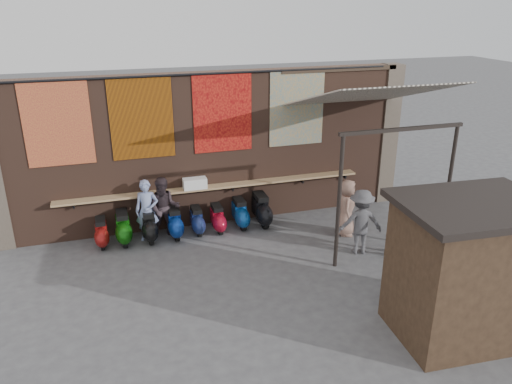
% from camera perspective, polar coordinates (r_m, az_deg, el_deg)
% --- Properties ---
extents(ground, '(70.00, 70.00, 0.00)m').
position_cam_1_polar(ground, '(11.45, -1.95, -8.53)').
color(ground, '#474749').
rests_on(ground, ground).
extents(brick_wall, '(10.00, 0.40, 4.00)m').
position_cam_1_polar(brick_wall, '(13.09, -5.23, 4.83)').
color(brick_wall, brown).
rests_on(brick_wall, ground).
extents(pier_right, '(0.50, 0.50, 4.00)m').
position_cam_1_polar(pier_right, '(15.01, 14.66, 6.38)').
color(pier_right, '#4C4238').
rests_on(pier_right, ground).
extents(eating_counter, '(8.00, 0.32, 0.05)m').
position_cam_1_polar(eating_counter, '(13.03, -4.75, 0.60)').
color(eating_counter, '#9E7A51').
rests_on(eating_counter, brick_wall).
extents(shelf_box, '(0.60, 0.28, 0.27)m').
position_cam_1_polar(shelf_box, '(12.86, -7.00, 0.98)').
color(shelf_box, white).
rests_on(shelf_box, eating_counter).
extents(tapestry_redgold, '(1.50, 0.02, 2.00)m').
position_cam_1_polar(tapestry_redgold, '(12.41, -21.75, 7.26)').
color(tapestry_redgold, maroon).
rests_on(tapestry_redgold, brick_wall).
extents(tapestry_sun, '(1.50, 0.02, 2.00)m').
position_cam_1_polar(tapestry_sun, '(12.40, -12.93, 8.23)').
color(tapestry_sun, '#C05D0B').
rests_on(tapestry_sun, brick_wall).
extents(tapestry_orange, '(1.50, 0.02, 2.00)m').
position_cam_1_polar(tapestry_orange, '(12.70, -3.83, 9.02)').
color(tapestry_orange, red).
rests_on(tapestry_orange, brick_wall).
extents(tapestry_multi, '(1.50, 0.02, 2.00)m').
position_cam_1_polar(tapestry_multi, '(13.30, 4.69, 9.56)').
color(tapestry_multi, teal).
rests_on(tapestry_multi, brick_wall).
extents(hang_rail, '(9.50, 0.06, 0.06)m').
position_cam_1_polar(hang_rail, '(12.45, -5.31, 13.31)').
color(hang_rail, black).
rests_on(hang_rail, brick_wall).
extents(scooter_stool_0, '(0.33, 0.72, 0.69)m').
position_cam_1_polar(scooter_stool_0, '(12.78, -17.24, -4.48)').
color(scooter_stool_0, maroon).
rests_on(scooter_stool_0, ground).
extents(scooter_stool_1, '(0.38, 0.84, 0.79)m').
position_cam_1_polar(scooter_stool_1, '(12.76, -14.93, -4.00)').
color(scooter_stool_1, '#0E4F0B').
rests_on(scooter_stool_1, ground).
extents(scooter_stool_2, '(0.37, 0.81, 0.77)m').
position_cam_1_polar(scooter_stool_2, '(12.74, -12.12, -3.82)').
color(scooter_stool_2, black).
rests_on(scooter_stool_2, ground).
extents(scooter_stool_3, '(0.36, 0.81, 0.77)m').
position_cam_1_polar(scooter_stool_3, '(12.81, -9.28, -3.48)').
color(scooter_stool_3, navy).
rests_on(scooter_stool_3, ground).
extents(scooter_stool_4, '(0.32, 0.72, 0.68)m').
position_cam_1_polar(scooter_stool_4, '(12.94, -6.75, -3.28)').
color(scooter_stool_4, navy).
rests_on(scooter_stool_4, ground).
extents(scooter_stool_5, '(0.33, 0.73, 0.70)m').
position_cam_1_polar(scooter_stool_5, '(12.99, -4.40, -3.05)').
color(scooter_stool_5, maroon).
rests_on(scooter_stool_5, ground).
extents(scooter_stool_6, '(0.36, 0.80, 0.76)m').
position_cam_1_polar(scooter_stool_6, '(13.19, -1.83, -2.47)').
color(scooter_stool_6, navy).
rests_on(scooter_stool_6, ground).
extents(scooter_stool_7, '(0.40, 0.88, 0.84)m').
position_cam_1_polar(scooter_stool_7, '(13.30, 0.63, -2.06)').
color(scooter_stool_7, black).
rests_on(scooter_stool_7, ground).
extents(diner_left, '(0.65, 0.51, 1.58)m').
position_cam_1_polar(diner_left, '(12.61, -12.34, -2.10)').
color(diner_left, '#7F8DB9').
rests_on(diner_left, ground).
extents(diner_right, '(0.87, 0.73, 1.60)m').
position_cam_1_polar(diner_right, '(12.64, -10.40, -1.84)').
color(diner_right, '#32272C').
rests_on(diner_right, ground).
extents(shopper_navy, '(0.94, 0.84, 1.54)m').
position_cam_1_polar(shopper_navy, '(12.07, 15.77, -3.63)').
color(shopper_navy, black).
rests_on(shopper_navy, ground).
extents(shopper_grey, '(1.14, 0.82, 1.59)m').
position_cam_1_polar(shopper_grey, '(11.96, 11.88, -3.36)').
color(shopper_grey, '#525257').
rests_on(shopper_grey, ground).
extents(shopper_tan, '(0.74, 0.86, 1.48)m').
position_cam_1_polar(shopper_tan, '(12.84, 10.33, -1.76)').
color(shopper_tan, '#9B7463').
rests_on(shopper_tan, ground).
extents(market_stall, '(2.36, 1.84, 2.44)m').
position_cam_1_polar(market_stall, '(9.53, 22.82, -8.56)').
color(market_stall, black).
rests_on(market_stall, ground).
extents(stall_roof, '(2.65, 2.11, 0.12)m').
position_cam_1_polar(stall_roof, '(8.99, 23.98, -1.43)').
color(stall_roof, black).
rests_on(stall_roof, market_stall).
extents(stall_sign, '(1.20, 0.12, 0.50)m').
position_cam_1_polar(stall_sign, '(9.91, 20.40, -3.44)').
color(stall_sign, gold).
rests_on(stall_sign, market_stall).
extents(stall_shelf, '(1.87, 0.23, 0.06)m').
position_cam_1_polar(stall_shelf, '(10.29, 19.77, -7.90)').
color(stall_shelf, '#473321').
rests_on(stall_shelf, market_stall).
extents(awning_canvas, '(3.20, 3.28, 0.97)m').
position_cam_1_polar(awning_canvas, '(12.32, 12.84, 10.77)').
color(awning_canvas, beige).
rests_on(awning_canvas, brick_wall).
extents(awning_ledger, '(3.30, 0.08, 0.12)m').
position_cam_1_polar(awning_ledger, '(13.64, 9.62, 13.68)').
color(awning_ledger, '#33261C').
rests_on(awning_ledger, brick_wall).
extents(awning_header, '(3.00, 0.08, 0.08)m').
position_cam_1_polar(awning_header, '(11.17, 16.43, 6.90)').
color(awning_header, black).
rests_on(awning_header, awning_post_left).
extents(awning_post_left, '(0.09, 0.09, 3.10)m').
position_cam_1_polar(awning_post_left, '(10.95, 9.45, -1.23)').
color(awning_post_left, black).
rests_on(awning_post_left, ground).
extents(awning_post_right, '(0.09, 0.09, 3.10)m').
position_cam_1_polar(awning_post_right, '(12.41, 21.11, 0.32)').
color(awning_post_right, black).
rests_on(awning_post_right, ground).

